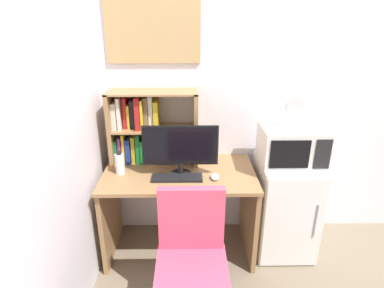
{
  "coord_description": "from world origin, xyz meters",
  "views": [
    {
      "loc": [
        -0.88,
        -2.6,
        1.91
      ],
      "look_at": [
        -0.85,
        -0.37,
        1.0
      ],
      "focal_mm": 29.93,
      "sensor_mm": 36.0,
      "label": 1
    }
  ],
  "objects_px": {
    "microwave": "(292,145)",
    "mini_fridge": "(284,206)",
    "computer_mouse": "(215,177)",
    "water_bottle": "(120,163)",
    "hutch_bookshelf": "(142,126)",
    "desk_fan": "(295,112)",
    "desk_chair": "(192,273)",
    "keyboard": "(177,178)",
    "wall_corkboard": "(153,26)",
    "monitor": "(180,148)"
  },
  "relations": [
    {
      "from": "water_bottle",
      "to": "microwave",
      "type": "xyz_separation_m",
      "value": [
        1.33,
        0.04,
        0.13
      ]
    },
    {
      "from": "keyboard",
      "to": "monitor",
      "type": "bearing_deg",
      "value": 68.07
    },
    {
      "from": "mini_fridge",
      "to": "desk_fan",
      "type": "xyz_separation_m",
      "value": [
        -0.01,
        -0.0,
        0.83
      ]
    },
    {
      "from": "hutch_bookshelf",
      "to": "keyboard",
      "type": "bearing_deg",
      "value": -49.59
    },
    {
      "from": "hutch_bookshelf",
      "to": "wall_corkboard",
      "type": "height_order",
      "value": "wall_corkboard"
    },
    {
      "from": "hutch_bookshelf",
      "to": "desk_fan",
      "type": "bearing_deg",
      "value": -9.76
    },
    {
      "from": "monitor",
      "to": "wall_corkboard",
      "type": "distance_m",
      "value": 0.95
    },
    {
      "from": "hutch_bookshelf",
      "to": "microwave",
      "type": "xyz_separation_m",
      "value": [
        1.18,
        -0.2,
        -0.1
      ]
    },
    {
      "from": "wall_corkboard",
      "to": "microwave",
      "type": "bearing_deg",
      "value": -15.75
    },
    {
      "from": "computer_mouse",
      "to": "mini_fridge",
      "type": "bearing_deg",
      "value": 12.86
    },
    {
      "from": "water_bottle",
      "to": "desk_chair",
      "type": "relative_size",
      "value": 0.2
    },
    {
      "from": "monitor",
      "to": "computer_mouse",
      "type": "relative_size",
      "value": 5.47
    },
    {
      "from": "water_bottle",
      "to": "desk_fan",
      "type": "distance_m",
      "value": 1.38
    },
    {
      "from": "mini_fridge",
      "to": "desk_chair",
      "type": "distance_m",
      "value": 1.08
    },
    {
      "from": "keyboard",
      "to": "wall_corkboard",
      "type": "height_order",
      "value": "wall_corkboard"
    },
    {
      "from": "keyboard",
      "to": "computer_mouse",
      "type": "distance_m",
      "value": 0.29
    },
    {
      "from": "microwave",
      "to": "hutch_bookshelf",
      "type": "bearing_deg",
      "value": 170.56
    },
    {
      "from": "water_bottle",
      "to": "microwave",
      "type": "height_order",
      "value": "microwave"
    },
    {
      "from": "monitor",
      "to": "mini_fridge",
      "type": "xyz_separation_m",
      "value": [
        0.86,
        0.07,
        -0.57
      ]
    },
    {
      "from": "hutch_bookshelf",
      "to": "microwave",
      "type": "height_order",
      "value": "hutch_bookshelf"
    },
    {
      "from": "computer_mouse",
      "to": "hutch_bookshelf",
      "type": "bearing_deg",
      "value": 149.62
    },
    {
      "from": "computer_mouse",
      "to": "water_bottle",
      "type": "xyz_separation_m",
      "value": [
        -0.73,
        0.1,
        0.07
      ]
    },
    {
      "from": "hutch_bookshelf",
      "to": "computer_mouse",
      "type": "bearing_deg",
      "value": -30.38
    },
    {
      "from": "monitor",
      "to": "microwave",
      "type": "bearing_deg",
      "value": 5.12
    },
    {
      "from": "wall_corkboard",
      "to": "hutch_bookshelf",
      "type": "bearing_deg",
      "value": -135.86
    },
    {
      "from": "hutch_bookshelf",
      "to": "wall_corkboard",
      "type": "xyz_separation_m",
      "value": [
        0.11,
        0.11,
        0.76
      ]
    },
    {
      "from": "hutch_bookshelf",
      "to": "water_bottle",
      "type": "bearing_deg",
      "value": -123.15
    },
    {
      "from": "desk_fan",
      "to": "computer_mouse",
      "type": "bearing_deg",
      "value": -167.14
    },
    {
      "from": "mini_fridge",
      "to": "desk_chair",
      "type": "height_order",
      "value": "desk_chair"
    },
    {
      "from": "water_bottle",
      "to": "desk_chair",
      "type": "height_order",
      "value": "desk_chair"
    },
    {
      "from": "hutch_bookshelf",
      "to": "desk_chair",
      "type": "height_order",
      "value": "hutch_bookshelf"
    },
    {
      "from": "computer_mouse",
      "to": "mini_fridge",
      "type": "distance_m",
      "value": 0.72
    },
    {
      "from": "mini_fridge",
      "to": "wall_corkboard",
      "type": "xyz_separation_m",
      "value": [
        -1.07,
        0.3,
        1.41
      ]
    },
    {
      "from": "hutch_bookshelf",
      "to": "computer_mouse",
      "type": "distance_m",
      "value": 0.73
    },
    {
      "from": "hutch_bookshelf",
      "to": "microwave",
      "type": "bearing_deg",
      "value": -9.44
    },
    {
      "from": "monitor",
      "to": "computer_mouse",
      "type": "bearing_deg",
      "value": -13.82
    },
    {
      "from": "water_bottle",
      "to": "mini_fridge",
      "type": "height_order",
      "value": "water_bottle"
    },
    {
      "from": "microwave",
      "to": "wall_corkboard",
      "type": "bearing_deg",
      "value": 164.25
    },
    {
      "from": "microwave",
      "to": "desk_chair",
      "type": "relative_size",
      "value": 0.51
    },
    {
      "from": "microwave",
      "to": "mini_fridge",
      "type": "bearing_deg",
      "value": -90.21
    },
    {
      "from": "desk_fan",
      "to": "desk_chair",
      "type": "xyz_separation_m",
      "value": [
        -0.78,
        -0.74,
        -0.82
      ]
    },
    {
      "from": "microwave",
      "to": "wall_corkboard",
      "type": "relative_size",
      "value": 0.66
    },
    {
      "from": "hutch_bookshelf",
      "to": "desk_fan",
      "type": "distance_m",
      "value": 1.2
    },
    {
      "from": "hutch_bookshelf",
      "to": "wall_corkboard",
      "type": "bearing_deg",
      "value": 44.14
    },
    {
      "from": "hutch_bookshelf",
      "to": "microwave",
      "type": "distance_m",
      "value": 1.2
    },
    {
      "from": "computer_mouse",
      "to": "desk_chair",
      "type": "xyz_separation_m",
      "value": [
        -0.18,
        -0.6,
        -0.35
      ]
    },
    {
      "from": "monitor",
      "to": "microwave",
      "type": "relative_size",
      "value": 1.18
    },
    {
      "from": "keyboard",
      "to": "desk_chair",
      "type": "bearing_deg",
      "value": -80.36
    },
    {
      "from": "keyboard",
      "to": "water_bottle",
      "type": "bearing_deg",
      "value": 167.19
    },
    {
      "from": "hutch_bookshelf",
      "to": "water_bottle",
      "type": "height_order",
      "value": "hutch_bookshelf"
    }
  ]
}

